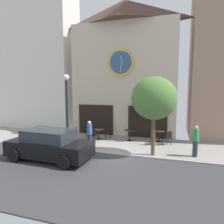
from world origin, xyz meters
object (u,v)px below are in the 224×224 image
(cafe_table_near_curb, at_px, (64,134))
(cafe_chair_facing_street, at_px, (88,131))
(cafe_table_center_right, at_px, (129,133))
(pedestrian_green, at_px, (196,141))
(cafe_chair_mid_row, at_px, (51,135))
(pedestrian_blue, at_px, (89,134))
(cafe_table_center, at_px, (159,134))
(cafe_chair_near_lamp, at_px, (75,132))
(street_lamp, at_px, (67,111))
(cafe_chair_by_entrance, at_px, (109,131))
(cafe_table_center_left, at_px, (99,132))
(cafe_chair_under_awning, at_px, (154,137))
(cafe_chair_outer, at_px, (168,137))
(cafe_chair_curbside, at_px, (94,134))
(street_tree, at_px, (154,98))
(parked_car_black, at_px, (50,145))

(cafe_table_near_curb, distance_m, cafe_chair_facing_street, 1.84)
(cafe_table_center_right, xyz_separation_m, pedestrian_green, (4.03, -2.13, 0.31))
(cafe_chair_mid_row, xyz_separation_m, pedestrian_blue, (2.87, -0.33, 0.33))
(cafe_table_center, xyz_separation_m, cafe_chair_mid_row, (-6.81, -2.36, -0.01))
(cafe_chair_near_lamp, bearing_deg, street_lamp, -76.87)
(cafe_table_near_curb, xyz_separation_m, cafe_chair_by_entrance, (2.62, 1.85, -0.04))
(cafe_table_center_left, bearing_deg, cafe_chair_mid_row, -145.07)
(cafe_table_center_right, bearing_deg, cafe_chair_under_awning, -17.27)
(cafe_chair_outer, height_order, cafe_chair_curbside, same)
(cafe_table_center, height_order, cafe_chair_mid_row, cafe_chair_mid_row)
(street_lamp, relative_size, street_tree, 1.05)
(cafe_table_center_left, distance_m, pedestrian_blue, 2.21)
(street_tree, bearing_deg, pedestrian_blue, 177.36)
(cafe_table_near_curb, xyz_separation_m, cafe_chair_outer, (6.75, 1.32, -0.04))
(cafe_table_near_curb, xyz_separation_m, cafe_table_center, (6.17, 1.88, -0.03))
(street_lamp, height_order, cafe_table_center, street_lamp)
(street_lamp, relative_size, cafe_chair_facing_street, 4.93)
(street_tree, relative_size, pedestrian_blue, 2.54)
(street_tree, bearing_deg, cafe_chair_outer, 72.71)
(cafe_chair_near_lamp, distance_m, pedestrian_green, 7.84)
(cafe_table_center_left, bearing_deg, pedestrian_green, -17.11)
(cafe_chair_by_entrance, height_order, cafe_chair_curbside, same)
(cafe_chair_mid_row, relative_size, cafe_chair_near_lamp, 1.00)
(cafe_table_near_curb, bearing_deg, cafe_chair_outer, 11.07)
(cafe_chair_under_awning, xyz_separation_m, cafe_chair_near_lamp, (-5.42, -0.38, 0.00))
(street_lamp, height_order, cafe_chair_by_entrance, street_lamp)
(cafe_table_center, xyz_separation_m, cafe_chair_near_lamp, (-5.71, -1.21, -0.01))
(parked_car_black, bearing_deg, pedestrian_blue, 63.79)
(cafe_chair_outer, xyz_separation_m, cafe_chair_curbside, (-4.80, -0.75, 0.00))
(cafe_table_center_right, distance_m, cafe_chair_facing_street, 3.05)
(cafe_chair_under_awning, distance_m, cafe_chair_outer, 0.91)
(cafe_table_center_left, bearing_deg, street_tree, -30.15)
(cafe_table_center, distance_m, cafe_chair_outer, 0.80)
(cafe_table_center_right, distance_m, cafe_chair_outer, 2.58)
(cafe_chair_by_entrance, relative_size, cafe_chair_facing_street, 1.00)
(pedestrian_green, bearing_deg, cafe_chair_mid_row, 179.54)
(cafe_chair_near_lamp, relative_size, cafe_chair_curbside, 1.00)
(pedestrian_blue, relative_size, parked_car_black, 0.38)
(cafe_table_center_right, relative_size, cafe_chair_curbside, 0.84)
(cafe_table_center_right, relative_size, cafe_chair_by_entrance, 0.84)
(street_lamp, bearing_deg, cafe_table_center, 27.90)
(cafe_chair_under_awning, bearing_deg, parked_car_black, -138.67)
(cafe_chair_under_awning, bearing_deg, cafe_chair_outer, 17.05)
(cafe_chair_by_entrance, distance_m, cafe_chair_facing_street, 1.54)
(cafe_table_near_curb, relative_size, cafe_table_center_right, 1.02)
(cafe_chair_under_awning, relative_size, pedestrian_green, 0.54)
(cafe_chair_facing_street, relative_size, pedestrian_green, 0.54)
(cafe_table_center_left, distance_m, cafe_chair_facing_street, 0.87)
(cafe_table_center_right, bearing_deg, street_tree, -54.07)
(cafe_table_center_left, height_order, cafe_table_center_right, cafe_table_center_right)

